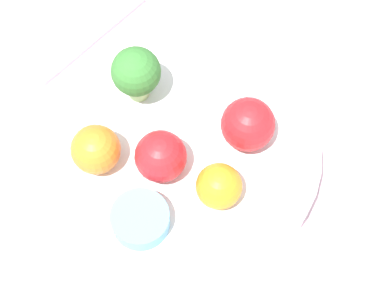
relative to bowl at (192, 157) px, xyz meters
name	(u,v)px	position (x,y,z in m)	size (l,w,h in m)	color
ground_plane	(192,173)	(0.00, 0.00, -0.04)	(6.00, 6.00, 0.00)	gray
table_surface	(192,169)	(0.00, 0.00, -0.03)	(1.20, 1.20, 0.02)	silver
bowl	(192,157)	(0.00, 0.00, 0.00)	(0.25, 0.25, 0.04)	white
broccoli	(136,73)	(-0.08, -0.01, 0.06)	(0.05, 0.05, 0.06)	#99C17A
apple_red	(248,124)	(0.02, 0.05, 0.05)	(0.05, 0.05, 0.05)	red
apple_green	(161,156)	(0.00, -0.03, 0.04)	(0.05, 0.05, 0.05)	red
orange_front	(96,149)	(-0.04, -0.08, 0.04)	(0.05, 0.05, 0.05)	orange
orange_back	(219,186)	(0.05, -0.01, 0.04)	(0.04, 0.04, 0.04)	orange
small_cup	(140,219)	(0.04, -0.08, 0.03)	(0.05, 0.05, 0.02)	#66B2DB
napkin	(50,3)	(-0.26, -0.02, -0.02)	(0.19, 0.18, 0.01)	beige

